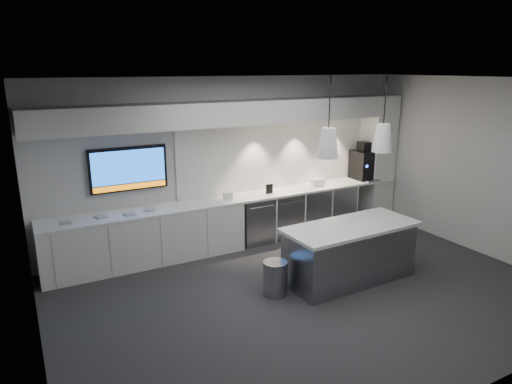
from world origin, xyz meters
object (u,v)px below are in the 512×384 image
island (350,252)px  bin (275,278)px  wall_tv (129,169)px  coffee_machine (364,164)px

island → bin: island is taller
island → bin: (-1.23, 0.14, -0.20)m
wall_tv → island: 3.74m
island → bin: bearing=171.9°
island → coffee_machine: coffee_machine is taller
wall_tv → island: bearing=-41.3°
wall_tv → coffee_machine: size_ratio=1.61×
island → coffee_machine: bearing=43.9°
coffee_machine → bin: bearing=-148.1°
wall_tv → bin: wall_tv is taller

